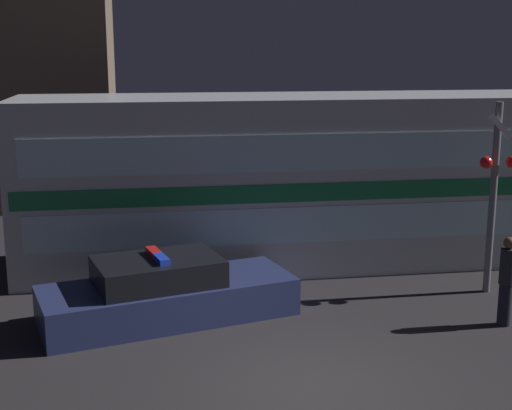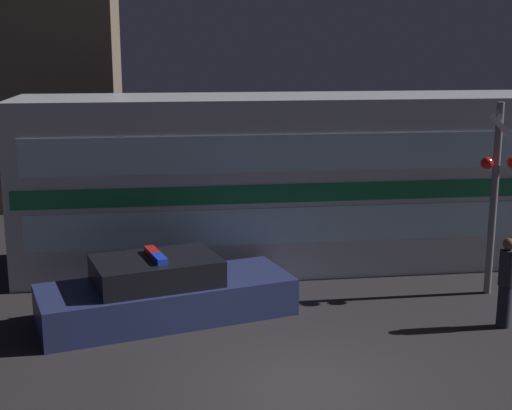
{
  "view_description": "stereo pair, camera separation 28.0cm",
  "coord_description": "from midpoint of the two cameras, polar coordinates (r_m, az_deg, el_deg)",
  "views": [
    {
      "loc": [
        -2.43,
        -10.17,
        5.29
      ],
      "look_at": [
        -0.05,
        5.05,
        1.86
      ],
      "focal_mm": 50.0,
      "sensor_mm": 36.0,
      "label": 1
    },
    {
      "loc": [
        -2.16,
        -10.21,
        5.29
      ],
      "look_at": [
        -0.05,
        5.05,
        1.86
      ],
      "focal_mm": 50.0,
      "sensor_mm": 36.0,
      "label": 2
    }
  ],
  "objects": [
    {
      "name": "crossing_signal_near",
      "position": [
        16.01,
        18.06,
        1.26
      ],
      "size": [
        0.84,
        0.37,
        4.17
      ],
      "color": "slate",
      "rests_on": "ground_plane"
    },
    {
      "name": "pedestrian",
      "position": [
        14.51,
        18.88,
        -5.73
      ],
      "size": [
        0.3,
        0.3,
        1.77
      ],
      "color": "black",
      "rests_on": "ground_plane"
    },
    {
      "name": "train",
      "position": [
        17.79,
        5.15,
        2.07
      ],
      "size": [
        14.94,
        3.13,
        4.14
      ],
      "color": "#B7BABF",
      "rests_on": "ground_plane"
    },
    {
      "name": "police_car",
      "position": [
        14.31,
        -7.76,
        -7.05
      ],
      "size": [
        5.26,
        3.01,
        1.38
      ],
      "rotation": [
        0.0,
        0.0,
        0.26
      ],
      "color": "navy",
      "rests_on": "ground_plane"
    },
    {
      "name": "building_left",
      "position": [
        26.44,
        -18.65,
        9.8
      ],
      "size": [
        6.26,
        5.69,
        8.65
      ],
      "color": "brown",
      "rests_on": "ground_plane"
    },
    {
      "name": "ground_plane",
      "position": [
        11.71,
        3.5,
        -14.35
      ],
      "size": [
        120.0,
        120.0,
        0.0
      ],
      "primitive_type": "plane",
      "color": "#262326"
    }
  ]
}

